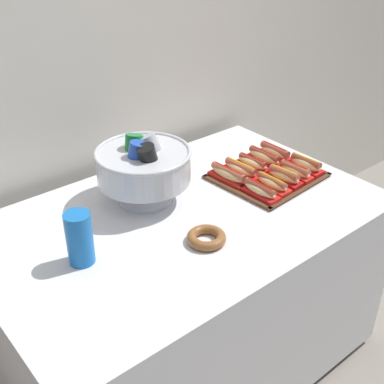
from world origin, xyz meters
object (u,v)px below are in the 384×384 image
hot_dog_1 (272,184)px  hot_dog_8 (264,157)px  hot_dog_0 (260,190)px  hot_dog_4 (306,165)px  hot_dog_9 (275,152)px  cup_stack (80,238)px  buffet_table (184,290)px  hot_dog_6 (241,169)px  punch_bowl (144,165)px  hot_dog_7 (253,164)px  hot_dog_5 (228,175)px  serving_tray (267,176)px  donut (206,238)px  hot_dog_3 (295,171)px  hot_dog_2 (284,176)px

hot_dog_1 → hot_dog_8: size_ratio=0.90×
hot_dog_0 → hot_dog_1: (0.07, 0.01, -0.00)m
hot_dog_4 → hot_dog_9: size_ratio=1.00×
hot_dog_8 → cup_stack: 0.95m
buffet_table → hot_dog_6: bearing=11.1°
hot_dog_1 → punch_bowl: bearing=148.3°
hot_dog_6 → hot_dog_9: 0.23m
hot_dog_1 → hot_dog_7: bearing=69.5°
hot_dog_5 → hot_dog_7: hot_dog_5 is taller
serving_tray → donut: bearing=-159.9°
hot_dog_9 → serving_tray: bearing=-147.2°
hot_dog_6 → hot_dog_8: (0.15, 0.01, 0.00)m
hot_dog_4 → donut: hot_dog_4 is taller
hot_dog_3 → hot_dog_6: 0.22m
hot_dog_2 → hot_dog_3: 0.08m
hot_dog_7 → serving_tray: bearing=-86.0°
hot_dog_3 → hot_dog_5: size_ratio=0.86×
hot_dog_2 → cup_stack: size_ratio=0.88×
buffet_table → hot_dog_3: bearing=-8.8°
hot_dog_5 → donut: hot_dog_5 is taller
buffet_table → hot_dog_6: hot_dog_6 is taller
hot_dog_2 → punch_bowl: 0.58m
hot_dog_2 → cup_stack: bearing=175.0°
hot_dog_2 → hot_dog_6: 0.18m
hot_dog_1 → hot_dog_4: bearing=4.0°
hot_dog_6 → hot_dog_8: size_ratio=0.98×
buffet_table → serving_tray: size_ratio=3.44×
hot_dog_0 → punch_bowl: size_ratio=0.47×
buffet_table → hot_dog_7: size_ratio=9.05×
serving_tray → hot_dog_6: (-0.08, 0.08, 0.03)m
hot_dog_2 → hot_dog_3: bearing=4.0°
hot_dog_6 → hot_dog_7: 0.08m
hot_dog_0 → hot_dog_9: bearing=32.8°
hot_dog_2 → hot_dog_3: (0.07, 0.01, -0.00)m
hot_dog_2 → hot_dog_7: hot_dog_2 is taller
buffet_table → hot_dog_4: size_ratio=9.31×
buffet_table → hot_dog_8: size_ratio=8.30×
hot_dog_2 → punch_bowl: (-0.50, 0.26, 0.11)m
hot_dog_3 → hot_dog_4: bearing=4.0°
serving_tray → hot_dog_1: hot_dog_1 is taller
punch_bowl → donut: size_ratio=2.67×
serving_tray → hot_dog_1: (-0.07, -0.09, 0.03)m
hot_dog_5 → donut: size_ratio=1.37×
hot_dog_8 → hot_dog_3: bearing=-86.0°
hot_dog_0 → hot_dog_4: 0.30m
hot_dog_3 → cup_stack: cup_stack is taller
buffet_table → hot_dog_3: size_ratio=9.25×
hot_dog_1 → hot_dog_6: 0.17m
hot_dog_0 → hot_dog_8: 0.28m
hot_dog_2 → hot_dog_8: (0.06, 0.17, -0.00)m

